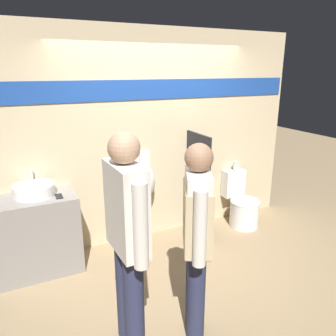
{
  "coord_description": "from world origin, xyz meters",
  "views": [
    {
      "loc": [
        -1.65,
        -3.25,
        2.2
      ],
      "look_at": [
        0.0,
        0.17,
        1.05
      ],
      "focal_mm": 35.0,
      "sensor_mm": 36.0,
      "label": 1
    }
  ],
  "objects_px": {
    "cell_phone": "(59,196)",
    "urinal_near_counter": "(141,182)",
    "sink_basin": "(34,190)",
    "person_in_vest": "(197,229)",
    "person_with_lanyard": "(127,235)",
    "toilet": "(242,206)"
  },
  "relations": [
    {
      "from": "cell_phone",
      "to": "urinal_near_counter",
      "type": "bearing_deg",
      "value": 12.65
    },
    {
      "from": "cell_phone",
      "to": "person_with_lanyard",
      "type": "xyz_separation_m",
      "value": [
        0.33,
        -1.3,
        0.09
      ]
    },
    {
      "from": "sink_basin",
      "to": "cell_phone",
      "type": "relative_size",
      "value": 3.08
    },
    {
      "from": "sink_basin",
      "to": "person_in_vest",
      "type": "relative_size",
      "value": 0.26
    },
    {
      "from": "person_in_vest",
      "to": "sink_basin",
      "type": "bearing_deg",
      "value": 60.9
    },
    {
      "from": "toilet",
      "to": "person_in_vest",
      "type": "height_order",
      "value": "person_in_vest"
    },
    {
      "from": "cell_phone",
      "to": "person_in_vest",
      "type": "relative_size",
      "value": 0.08
    },
    {
      "from": "urinal_near_counter",
      "to": "person_with_lanyard",
      "type": "bearing_deg",
      "value": -114.68
    },
    {
      "from": "sink_basin",
      "to": "urinal_near_counter",
      "type": "bearing_deg",
      "value": 3.28
    },
    {
      "from": "person_in_vest",
      "to": "person_with_lanyard",
      "type": "distance_m",
      "value": 0.55
    },
    {
      "from": "urinal_near_counter",
      "to": "person_in_vest",
      "type": "xyz_separation_m",
      "value": [
        -0.16,
        -1.65,
        0.14
      ]
    },
    {
      "from": "sink_basin",
      "to": "person_with_lanyard",
      "type": "xyz_separation_m",
      "value": [
        0.56,
        -1.46,
        0.04
      ]
    },
    {
      "from": "sink_basin",
      "to": "person_in_vest",
      "type": "height_order",
      "value": "person_in_vest"
    },
    {
      "from": "sink_basin",
      "to": "cell_phone",
      "type": "xyz_separation_m",
      "value": [
        0.23,
        -0.16,
        -0.06
      ]
    },
    {
      "from": "toilet",
      "to": "urinal_near_counter",
      "type": "bearing_deg",
      "value": 173.0
    },
    {
      "from": "person_in_vest",
      "to": "person_with_lanyard",
      "type": "bearing_deg",
      "value": 103.24
    },
    {
      "from": "sink_basin",
      "to": "person_with_lanyard",
      "type": "bearing_deg",
      "value": -69.07
    },
    {
      "from": "sink_basin",
      "to": "toilet",
      "type": "height_order",
      "value": "sink_basin"
    },
    {
      "from": "cell_phone",
      "to": "person_with_lanyard",
      "type": "relative_size",
      "value": 0.08
    },
    {
      "from": "sink_basin",
      "to": "toilet",
      "type": "bearing_deg",
      "value": -2.3
    },
    {
      "from": "toilet",
      "to": "person_in_vest",
      "type": "relative_size",
      "value": 0.55
    },
    {
      "from": "urinal_near_counter",
      "to": "cell_phone",
      "type": "bearing_deg",
      "value": -167.35
    }
  ]
}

